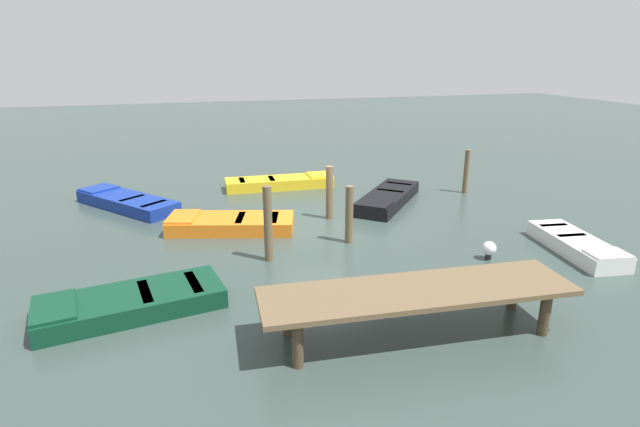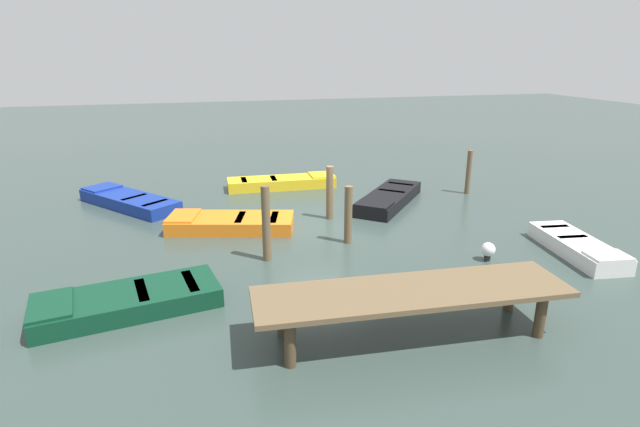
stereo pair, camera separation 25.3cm
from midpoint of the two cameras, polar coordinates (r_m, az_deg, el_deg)
ground_plane at (r=15.34m, az=0.47°, el=-1.24°), size 80.00×80.00×0.00m
dock_segment at (r=9.41m, az=11.23°, el=-9.11°), size 5.91×1.83×0.95m
rowboat_black at (r=17.46m, az=8.22°, el=1.73°), size 3.50×3.78×0.46m
rowboat_orange at (r=15.03m, az=-9.72°, el=-1.05°), size 3.88×2.32×0.46m
rowboat_white at (r=14.74m, az=27.71°, el=-3.35°), size 1.43×3.10×0.46m
rowboat_blue at (r=18.20m, az=-20.62°, el=1.41°), size 3.51×3.95×0.46m
rowboat_dark_green at (r=11.04m, az=-20.52°, el=-9.28°), size 3.79×2.02×0.46m
rowboat_yellow at (r=19.45m, az=-3.94°, el=3.58°), size 4.16×1.29×0.46m
mooring_piling_mid_left at (r=12.50m, az=-5.58°, el=-1.18°), size 0.22×0.22×1.95m
mooring_piling_far_left at (r=13.67m, az=3.77°, el=-0.15°), size 0.22×0.22×1.62m
mooring_piling_mid_right at (r=19.30m, az=16.95°, el=4.53°), size 0.19×0.19×1.62m
mooring_piling_near_left at (r=15.62m, az=1.58°, el=2.37°), size 0.22×0.22×1.69m
marker_buoy at (r=13.38m, az=19.13°, el=-3.95°), size 0.36×0.36×0.48m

